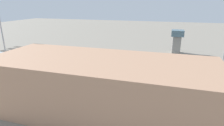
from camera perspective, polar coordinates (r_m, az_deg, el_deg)
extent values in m
plane|color=gray|center=(77.46, 3.86, -0.76)|extent=(400.00, 400.00, 0.00)
cube|color=#4C443D|center=(91.49, 6.02, 2.15)|extent=(140.00, 2.80, 0.12)
cube|color=#3D3833|center=(86.77, 5.38, 1.30)|extent=(140.00, 2.80, 0.12)
cube|color=#3D3833|center=(82.08, 4.66, 0.35)|extent=(140.00, 2.80, 0.12)
cube|color=#3D3833|center=(77.44, 3.87, -0.71)|extent=(140.00, 2.80, 0.12)
cube|color=#3D3833|center=(72.84, 2.97, -1.91)|extent=(140.00, 2.80, 0.12)
cube|color=#4C443D|center=(68.30, 1.94, -3.27)|extent=(140.00, 2.80, 0.12)
cube|color=#3D3833|center=(63.83, 0.77, -4.82)|extent=(140.00, 2.80, 0.12)
cube|color=#B7BABF|center=(66.08, 22.53, -3.62)|extent=(23.00, 3.00, 3.80)
cube|color=#285193|center=(66.24, 22.49, -4.00)|extent=(22.40, 3.06, 0.36)
cube|color=#B7BABF|center=(67.67, 1.79, -1.71)|extent=(23.00, 3.00, 3.80)
cube|color=#285193|center=(67.64, 1.79, -1.64)|extent=(22.40, 3.06, 0.36)
cube|color=#B7BABF|center=(77.22, -15.81, 0.11)|extent=(23.00, 3.00, 3.80)
cube|color=#285193|center=(77.38, -15.77, -0.28)|extent=(22.40, 3.06, 0.36)
cube|color=#B7BABF|center=(92.30, -28.62, 1.43)|extent=(23.00, 3.00, 3.80)
cube|color=#285193|center=(92.39, -28.58, 1.21)|extent=(22.40, 3.06, 0.36)
cube|color=gold|center=(75.14, 14.92, -0.39)|extent=(10.00, 3.00, 3.60)
cube|color=gold|center=(74.54, 12.78, 1.64)|extent=(3.00, 2.70, 1.40)
cube|color=silver|center=(62.68, 29.19, -5.73)|extent=(23.00, 3.00, 3.80)
cube|color=black|center=(62.83, 29.14, -6.08)|extent=(22.40, 3.06, 0.36)
cube|color=silver|center=(61.71, 6.78, -3.81)|extent=(23.00, 3.00, 3.80)
cube|color=black|center=(61.76, 6.77, -3.93)|extent=(22.40, 3.06, 0.36)
cube|color=silver|center=(69.70, -13.18, -1.60)|extent=(23.00, 3.00, 3.80)
cube|color=black|center=(69.82, -13.16, -1.88)|extent=(22.40, 3.06, 0.36)
cube|color=silver|center=(84.14, -27.65, 0.15)|extent=(23.00, 3.00, 3.80)
cube|color=black|center=(84.12, -27.65, 0.20)|extent=(22.40, 3.06, 0.36)
cylinder|color=#9EA0A5|center=(79.01, -30.37, 7.16)|extent=(0.44, 0.44, 26.61)
cube|color=tan|center=(43.36, -3.43, -7.07)|extent=(51.07, 19.99, 12.84)
cube|color=gray|center=(101.94, 19.03, 5.37)|extent=(4.00, 4.00, 8.64)
cube|color=slate|center=(100.94, 19.37, 8.59)|extent=(6.00, 6.00, 3.00)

